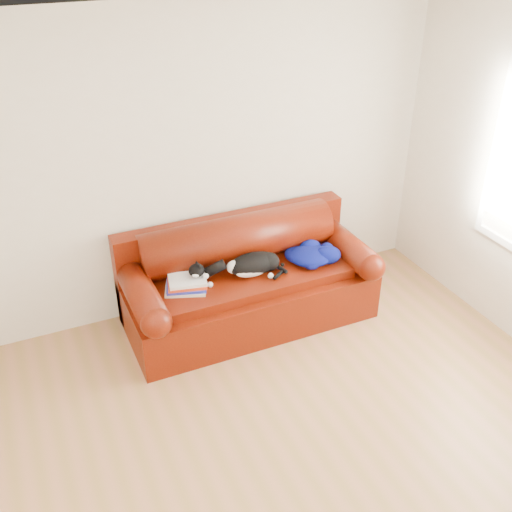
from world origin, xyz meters
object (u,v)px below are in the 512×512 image
at_px(book_stack, 187,284).
at_px(sofa_base, 249,296).
at_px(blanket, 312,254).
at_px(cat, 253,265).

bearing_deg(book_stack, sofa_base, 5.09).
xyz_separation_m(sofa_base, blanket, (0.56, -0.07, 0.32)).
relative_size(sofa_base, cat, 3.50).
height_order(book_stack, cat, cat).
xyz_separation_m(cat, blanket, (0.55, -0.02, -0.02)).
bearing_deg(sofa_base, book_stack, -174.91).
distance_m(book_stack, blanket, 1.13).
height_order(cat, blanket, cat).
bearing_deg(blanket, sofa_base, 172.54).
bearing_deg(blanket, cat, 178.25).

